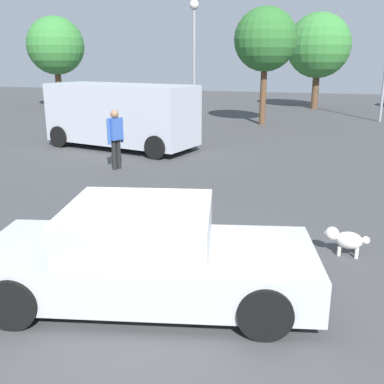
# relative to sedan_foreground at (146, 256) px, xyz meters

# --- Properties ---
(ground_plane) EXTENTS (80.00, 80.00, 0.00)m
(ground_plane) POSITION_rel_sedan_foreground_xyz_m (0.29, -0.23, -0.59)
(ground_plane) COLOR #424244
(sedan_foreground) EXTENTS (4.62, 2.67, 1.29)m
(sedan_foreground) POSITION_rel_sedan_foreground_xyz_m (0.00, 0.00, 0.00)
(sedan_foreground) COLOR #B7BABF
(sedan_foreground) RESTS_ON ground_plane
(dog) EXTENTS (0.71, 0.32, 0.45)m
(dog) POSITION_rel_sedan_foreground_xyz_m (2.57, 2.19, -0.32)
(dog) COLOR white
(dog) RESTS_ON ground_plane
(van_white) EXTENTS (5.69, 3.16, 2.24)m
(van_white) POSITION_rel_sedan_foreground_xyz_m (-4.88, 9.55, 0.62)
(van_white) COLOR #B2B7C1
(van_white) RESTS_ON ground_plane
(pedestrian) EXTENTS (0.37, 0.54, 1.70)m
(pedestrian) POSITION_rel_sedan_foreground_xyz_m (-3.64, 6.57, 0.43)
(pedestrian) COLOR black
(pedestrian) RESTS_ON ground_plane
(light_post_far) EXTENTS (0.44, 0.44, 5.68)m
(light_post_far) POSITION_rel_sedan_foreground_xyz_m (-4.22, 16.34, 3.33)
(light_post_far) COLOR gray
(light_post_far) RESTS_ON ground_plane
(tree_back_left) EXTENTS (3.61, 3.61, 5.69)m
(tree_back_left) POSITION_rel_sedan_foreground_xyz_m (-14.96, 21.39, 3.28)
(tree_back_left) COLOR brown
(tree_back_left) RESTS_ON ground_plane
(tree_back_center) EXTENTS (3.95, 3.95, 5.86)m
(tree_back_center) POSITION_rel_sedan_foreground_xyz_m (1.14, 25.50, 3.27)
(tree_back_center) COLOR brown
(tree_back_center) RESTS_ON ground_plane
(tree_back_right) EXTENTS (2.92, 2.92, 5.41)m
(tree_back_right) POSITION_rel_sedan_foreground_xyz_m (-0.99, 17.13, 3.34)
(tree_back_right) COLOR brown
(tree_back_right) RESTS_ON ground_plane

